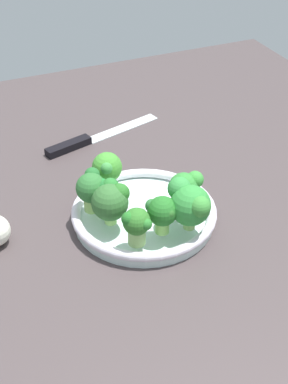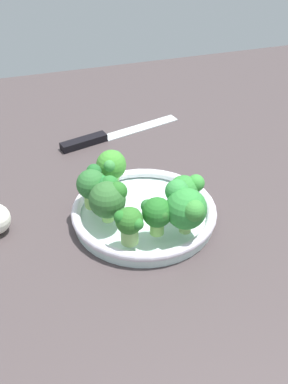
{
  "view_description": "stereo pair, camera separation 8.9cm",
  "coord_description": "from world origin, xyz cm",
  "px_view_note": "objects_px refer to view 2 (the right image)",
  "views": [
    {
      "loc": [
        25.1,
        64.87,
        57.88
      ],
      "look_at": [
        -3.6,
        -1.52,
        5.82
      ],
      "focal_mm": 52.6,
      "sensor_mm": 36.0,
      "label": 1
    },
    {
      "loc": [
        16.73,
        67.89,
        57.88
      ],
      "look_at": [
        -3.6,
        -1.52,
        5.82
      ],
      "focal_mm": 52.6,
      "sensor_mm": 36.0,
      "label": 2
    }
  ],
  "objects_px": {
    "broccoli_floret_1": "(157,213)",
    "broccoli_floret_3": "(93,185)",
    "broccoli_floret_6": "(108,196)",
    "bowl": "(144,214)",
    "broccoli_floret_0": "(113,166)",
    "knife": "(105,137)",
    "broccoli_floret_5": "(185,190)",
    "broccoli_floret_4": "(186,207)",
    "broccoli_floret_2": "(129,223)"
  },
  "relations": [
    {
      "from": "broccoli_floret_1",
      "to": "knife",
      "type": "relative_size",
      "value": 0.24
    },
    {
      "from": "broccoli_floret_1",
      "to": "broccoli_floret_4",
      "type": "xyz_separation_m",
      "value": [
        -0.04,
        0.01,
        0.01
      ]
    },
    {
      "from": "knife",
      "to": "broccoli_floret_0",
      "type": "bearing_deg",
      "value": 81.34
    },
    {
      "from": "bowl",
      "to": "broccoli_floret_2",
      "type": "distance_m",
      "value": 0.1
    },
    {
      "from": "broccoli_floret_5",
      "to": "broccoli_floret_6",
      "type": "xyz_separation_m",
      "value": [
        0.12,
        -0.01,
        0.0
      ]
    },
    {
      "from": "broccoli_floret_0",
      "to": "broccoli_floret_2",
      "type": "bearing_deg",
      "value": 85.4
    },
    {
      "from": "broccoli_floret_0",
      "to": "broccoli_floret_3",
      "type": "height_order",
      "value": "broccoli_floret_0"
    },
    {
      "from": "broccoli_floret_1",
      "to": "broccoli_floret_6",
      "type": "relative_size",
      "value": 0.93
    },
    {
      "from": "broccoli_floret_4",
      "to": "knife",
      "type": "relative_size",
      "value": 0.31
    },
    {
      "from": "bowl",
      "to": "broccoli_floret_4",
      "type": "relative_size",
      "value": 2.92
    },
    {
      "from": "broccoli_floret_1",
      "to": "broccoli_floret_3",
      "type": "relative_size",
      "value": 0.93
    },
    {
      "from": "broccoli_floret_4",
      "to": "broccoli_floret_6",
      "type": "bearing_deg",
      "value": -31.75
    },
    {
      "from": "broccoli_floret_2",
      "to": "broccoli_floret_6",
      "type": "height_order",
      "value": "broccoli_floret_6"
    },
    {
      "from": "broccoli_floret_5",
      "to": "knife",
      "type": "relative_size",
      "value": 0.23
    },
    {
      "from": "bowl",
      "to": "knife",
      "type": "bearing_deg",
      "value": -89.73
    },
    {
      "from": "broccoli_floret_3",
      "to": "knife",
      "type": "relative_size",
      "value": 0.26
    },
    {
      "from": "broccoli_floret_5",
      "to": "broccoli_floret_3",
      "type": "bearing_deg",
      "value": -20.23
    },
    {
      "from": "bowl",
      "to": "knife",
      "type": "distance_m",
      "value": 0.28
    },
    {
      "from": "bowl",
      "to": "broccoli_floret_1",
      "type": "xyz_separation_m",
      "value": [
        0.0,
        0.07,
        0.05
      ]
    },
    {
      "from": "bowl",
      "to": "broccoli_floret_3",
      "type": "bearing_deg",
      "value": -20.15
    },
    {
      "from": "bowl",
      "to": "broccoli_floret_0",
      "type": "relative_size",
      "value": 3.43
    },
    {
      "from": "bowl",
      "to": "broccoli_floret_3",
      "type": "xyz_separation_m",
      "value": [
        0.08,
        -0.03,
        0.05
      ]
    },
    {
      "from": "broccoli_floret_3",
      "to": "broccoli_floret_6",
      "type": "height_order",
      "value": "same"
    },
    {
      "from": "bowl",
      "to": "broccoli_floret_0",
      "type": "distance_m",
      "value": 0.1
    },
    {
      "from": "broccoli_floret_1",
      "to": "knife",
      "type": "xyz_separation_m",
      "value": [
        0.0,
        -0.34,
        -0.06
      ]
    },
    {
      "from": "broccoli_floret_0",
      "to": "broccoli_floret_3",
      "type": "relative_size",
      "value": 1.03
    },
    {
      "from": "broccoli_floret_5",
      "to": "broccoli_floret_6",
      "type": "bearing_deg",
      "value": -6.03
    },
    {
      "from": "broccoli_floret_1",
      "to": "broccoli_floret_3",
      "type": "bearing_deg",
      "value": -51.16
    },
    {
      "from": "broccoli_floret_4",
      "to": "broccoli_floret_3",
      "type": "bearing_deg",
      "value": -40.45
    },
    {
      "from": "broccoli_floret_3",
      "to": "broccoli_floret_4",
      "type": "bearing_deg",
      "value": 139.55
    },
    {
      "from": "broccoli_floret_0",
      "to": "broccoli_floret_6",
      "type": "height_order",
      "value": "broccoli_floret_0"
    },
    {
      "from": "broccoli_floret_0",
      "to": "broccoli_floret_1",
      "type": "relative_size",
      "value": 1.11
    },
    {
      "from": "broccoli_floret_2",
      "to": "broccoli_floret_6",
      "type": "bearing_deg",
      "value": -76.86
    },
    {
      "from": "bowl",
      "to": "broccoli_floret_1",
      "type": "distance_m",
      "value": 0.08
    },
    {
      "from": "broccoli_floret_0",
      "to": "broccoli_floret_4",
      "type": "xyz_separation_m",
      "value": [
        -0.08,
        0.14,
        0.0
      ]
    },
    {
      "from": "broccoli_floret_2",
      "to": "broccoli_floret_3",
      "type": "bearing_deg",
      "value": -73.18
    },
    {
      "from": "bowl",
      "to": "knife",
      "type": "xyz_separation_m",
      "value": [
        0.0,
        -0.28,
        -0.01
      ]
    },
    {
      "from": "broccoli_floret_1",
      "to": "broccoli_floret_2",
      "type": "xyz_separation_m",
      "value": [
        0.04,
        0.01,
        -0.0
      ]
    },
    {
      "from": "broccoli_floret_0",
      "to": "broccoli_floret_2",
      "type": "height_order",
      "value": "broccoli_floret_0"
    },
    {
      "from": "broccoli_floret_4",
      "to": "knife",
      "type": "xyz_separation_m",
      "value": [
        0.04,
        -0.35,
        -0.07
      ]
    },
    {
      "from": "broccoli_floret_1",
      "to": "bowl",
      "type": "bearing_deg",
      "value": -90.04
    },
    {
      "from": "broccoli_floret_1",
      "to": "knife",
      "type": "height_order",
      "value": "broccoli_floret_1"
    },
    {
      "from": "broccoli_floret_3",
      "to": "broccoli_floret_6",
      "type": "distance_m",
      "value": 0.04
    },
    {
      "from": "broccoli_floret_3",
      "to": "broccoli_floret_0",
      "type": "bearing_deg",
      "value": -135.64
    },
    {
      "from": "broccoli_floret_1",
      "to": "broccoli_floret_2",
      "type": "distance_m",
      "value": 0.05
    },
    {
      "from": "broccoli_floret_0",
      "to": "broccoli_floret_6",
      "type": "relative_size",
      "value": 1.03
    },
    {
      "from": "bowl",
      "to": "broccoli_floret_0",
      "type": "bearing_deg",
      "value": -65.07
    },
    {
      "from": "broccoli_floret_0",
      "to": "broccoli_floret_2",
      "type": "distance_m",
      "value": 0.15
    },
    {
      "from": "knife",
      "to": "bowl",
      "type": "bearing_deg",
      "value": 90.27
    },
    {
      "from": "bowl",
      "to": "broccoli_floret_3",
      "type": "relative_size",
      "value": 3.53
    }
  ]
}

